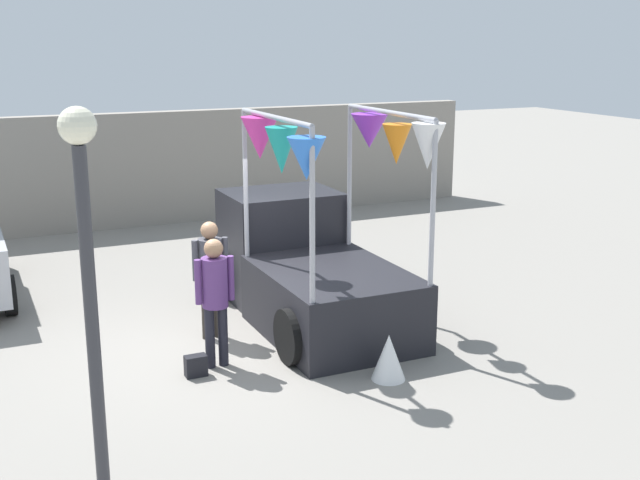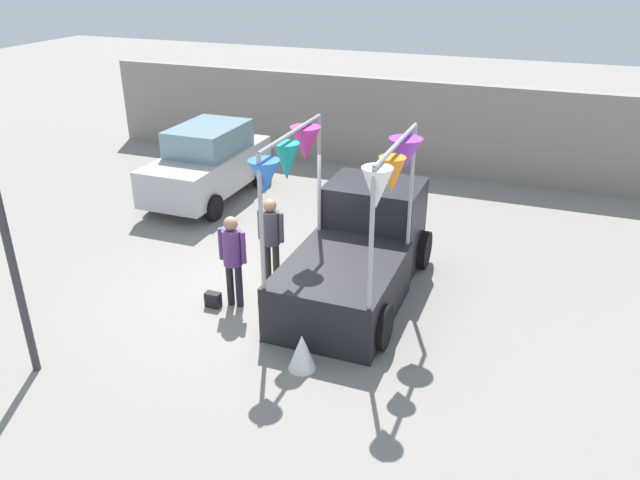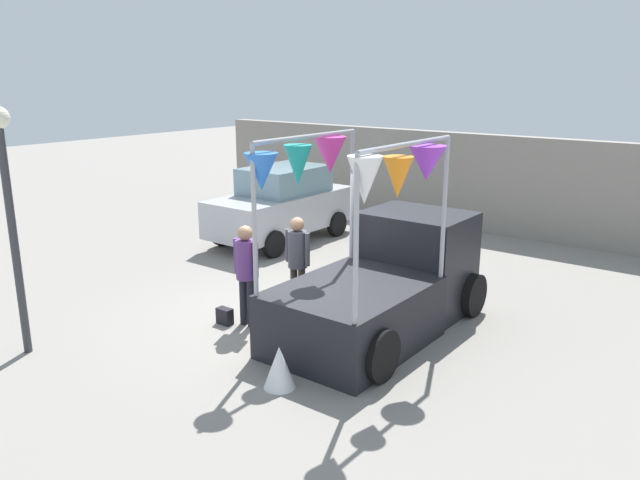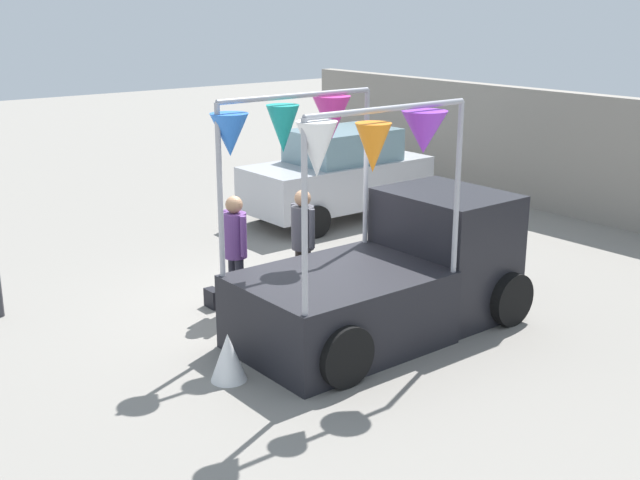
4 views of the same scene
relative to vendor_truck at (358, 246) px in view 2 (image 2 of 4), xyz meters
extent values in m
plane|color=gray|center=(-1.50, -0.80, -0.90)|extent=(60.00, 60.00, 0.00)
cube|color=black|center=(0.00, -1.00, -0.40)|extent=(1.90, 2.60, 1.00)
cube|color=black|center=(0.00, 1.00, 0.00)|extent=(1.80, 1.40, 1.80)
cube|color=#8CB2C6|center=(0.00, 1.00, 0.45)|extent=(1.76, 1.37, 0.60)
cylinder|color=black|center=(-0.95, 1.35, -0.52)|extent=(0.22, 0.76, 0.76)
cylinder|color=black|center=(0.95, 1.35, -0.52)|extent=(0.22, 0.76, 0.76)
cylinder|color=black|center=(-0.95, -1.70, -0.52)|extent=(0.22, 0.76, 0.76)
cylinder|color=black|center=(0.95, -1.70, -0.52)|extent=(0.22, 0.76, 0.76)
cylinder|color=#A5A5AD|center=(-0.87, 0.22, 1.20)|extent=(0.07, 0.07, 2.21)
cylinder|color=#A5A5AD|center=(0.87, 0.22, 1.20)|extent=(0.07, 0.07, 2.21)
cylinder|color=#A5A5AD|center=(-0.87, -2.22, 1.20)|extent=(0.07, 0.07, 2.21)
cylinder|color=#A5A5AD|center=(0.87, -2.22, 1.20)|extent=(0.07, 0.07, 2.21)
cylinder|color=#A5A5AD|center=(-0.87, -1.00, 2.31)|extent=(0.07, 2.44, 0.07)
cylinder|color=#A5A5AD|center=(0.87, -1.00, 2.31)|extent=(0.07, 2.44, 0.07)
cone|color=blue|center=(-0.87, -2.05, 1.90)|extent=(0.52, 0.52, 0.53)
cone|color=white|center=(0.87, -2.05, 1.96)|extent=(0.50, 0.50, 0.61)
cone|color=teal|center=(-0.87, -1.24, 1.90)|extent=(0.47, 0.47, 0.62)
cone|color=orange|center=(0.87, -1.24, 1.89)|extent=(0.47, 0.47, 0.57)
cone|color=#D83399|center=(-0.87, -0.42, 1.97)|extent=(0.59, 0.59, 0.59)
cone|color=purple|center=(0.87, -0.42, 1.99)|extent=(0.69, 0.69, 0.51)
cube|color=#B7B7BC|center=(-5.07, 3.18, -0.13)|extent=(1.70, 4.00, 0.90)
cube|color=#72939E|center=(-5.07, 3.33, 0.65)|extent=(1.50, 2.10, 0.66)
cylinder|color=black|center=(-5.92, 4.43, -0.58)|extent=(0.18, 0.64, 0.64)
cylinder|color=black|center=(-4.22, 4.43, -0.58)|extent=(0.18, 0.64, 0.64)
cylinder|color=black|center=(-5.92, 1.93, -0.58)|extent=(0.18, 0.64, 0.64)
cylinder|color=black|center=(-4.22, 1.93, -0.58)|extent=(0.18, 0.64, 0.64)
cylinder|color=black|center=(-1.97, -1.38, -0.49)|extent=(0.13, 0.13, 0.83)
cylinder|color=black|center=(-1.79, -1.38, -0.49)|extent=(0.13, 0.13, 0.83)
cylinder|color=#593372|center=(-1.88, -1.38, 0.26)|extent=(0.34, 0.34, 0.66)
sphere|color=#997051|center=(-1.88, -1.38, 0.71)|extent=(0.25, 0.25, 0.25)
cylinder|color=#593372|center=(-2.10, -1.38, 0.29)|extent=(0.09, 0.09, 0.59)
cylinder|color=#593372|center=(-1.66, -1.38, 0.29)|extent=(0.09, 0.09, 0.59)
cylinder|color=#2D2823|center=(-1.71, -0.35, -0.49)|extent=(0.13, 0.13, 0.83)
cylinder|color=#2D2823|center=(-1.53, -0.35, -0.49)|extent=(0.13, 0.13, 0.83)
cylinder|color=#3F3F47|center=(-1.62, -0.35, 0.25)|extent=(0.34, 0.34, 0.65)
sphere|color=#997051|center=(-1.62, -0.35, 0.70)|extent=(0.25, 0.25, 0.25)
cylinder|color=#3F3F47|center=(-1.84, -0.35, 0.28)|extent=(0.09, 0.09, 0.59)
cylinder|color=#3F3F47|center=(-1.40, -0.35, 0.28)|extent=(0.09, 0.09, 0.59)
cube|color=black|center=(-2.23, -1.58, -0.76)|extent=(0.28, 0.16, 0.28)
cylinder|color=#333338|center=(-3.85, -4.19, 0.79)|extent=(0.12, 0.12, 3.39)
cube|color=gray|center=(-1.50, 7.28, 0.40)|extent=(18.00, 0.36, 2.60)
cone|color=white|center=(-0.02, -2.70, -0.60)|extent=(0.51, 0.51, 0.60)
camera|label=1|loc=(-4.79, -10.97, 3.35)|focal=45.00mm
camera|label=2|loc=(3.07, -9.99, 4.99)|focal=35.00mm
camera|label=3|loc=(5.09, -8.48, 3.25)|focal=35.00mm
camera|label=4|loc=(7.55, -7.31, 3.45)|focal=45.00mm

